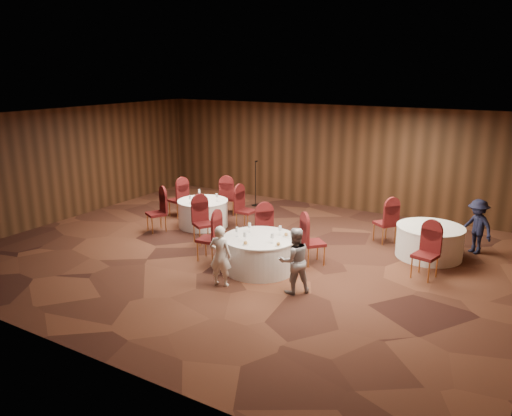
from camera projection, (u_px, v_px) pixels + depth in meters
The scene contains 15 objects.
ground at pixel (245, 253), 11.93m from camera, with size 12.00×12.00×0.00m, color black.
room_shell at pixel (244, 172), 11.40m from camera, with size 12.00×12.00×12.00m.
table_main at pixel (260, 253), 10.87m from camera, with size 1.61×1.61×0.74m.
table_left at pixel (203, 213), 13.89m from camera, with size 1.40×1.40×0.74m.
table_right at pixel (429, 241), 11.60m from camera, with size 1.53×1.53×0.74m.
chairs_main at pixel (261, 237), 11.56m from camera, with size 2.82×1.93×1.00m.
chairs_left at pixel (203, 208), 13.88m from camera, with size 2.94×3.18×1.00m.
chairs_right at pixel (403, 238), 11.49m from camera, with size 2.07×2.47×1.00m.
tabletop_main at pixel (263, 235), 10.59m from camera, with size 1.16×1.06×0.22m.
tabletop_left at pixel (202, 198), 13.77m from camera, with size 0.79×0.76×0.22m.
tabletop_right at pixel (439, 225), 11.12m from camera, with size 0.08×0.08×0.22m.
mic_stand at pixel (256, 193), 15.98m from camera, with size 0.24×0.24×1.46m.
woman_a at pixel (220, 256), 9.99m from camera, with size 0.46×0.30×1.27m, color white.
woman_b at pixel (294, 260), 9.67m from camera, with size 0.65×0.50×1.33m, color #A9A8AD.
man_c at pixel (477, 226), 11.78m from camera, with size 0.85×0.49×1.32m, color black.
Camera 1 is at (5.98, -9.47, 4.25)m, focal length 35.00 mm.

